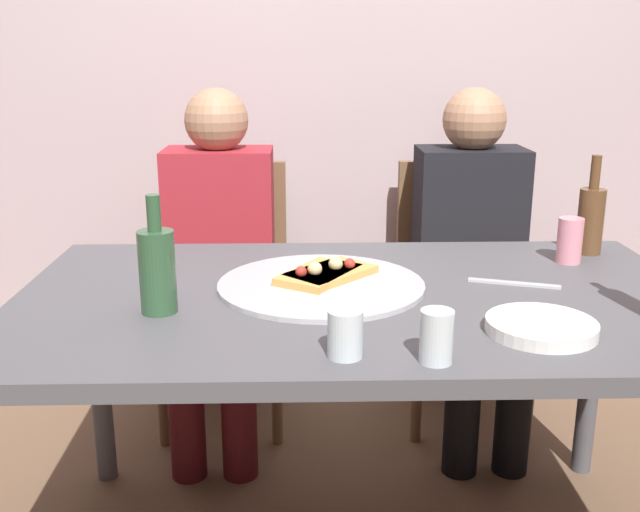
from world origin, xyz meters
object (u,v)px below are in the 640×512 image
at_px(pizza_tray, 321,285).
at_px(water_bottle, 591,218).
at_px(table_knife, 514,283).
at_px(chair_left, 224,275).
at_px(guest_in_sweater, 218,252).
at_px(guest_in_beanie, 473,250).
at_px(tumbler_far, 436,336).
at_px(plate_stack, 541,327).
at_px(wine_bottle, 157,269).
at_px(dining_table, 359,322).
at_px(soda_can, 570,240).
at_px(pizza_slice_extra, 318,274).
at_px(chair_right, 462,273).
at_px(pizza_slice_last, 331,272).
at_px(tumbler_near, 345,334).

height_order(pizza_tray, water_bottle, water_bottle).
xyz_separation_m(pizza_tray, table_knife, (0.47, 0.01, -0.00)).
bearing_deg(chair_left, water_bottle, 153.86).
xyz_separation_m(guest_in_sweater, guest_in_beanie, (0.85, 0.00, 0.00)).
relative_size(water_bottle, guest_in_beanie, 0.24).
bearing_deg(tumbler_far, plate_stack, 29.48).
height_order(wine_bottle, guest_in_beanie, guest_in_beanie).
distance_m(dining_table, table_knife, 0.39).
bearing_deg(dining_table, tumbler_far, -74.44).
height_order(tumbler_far, soda_can, soda_can).
relative_size(water_bottle, table_knife, 1.26).
xyz_separation_m(pizza_slice_extra, chair_right, (0.53, 0.78, -0.25)).
relative_size(pizza_tray, tumbler_far, 4.99).
height_order(guest_in_sweater, guest_in_beanie, same).
height_order(pizza_tray, guest_in_sweater, guest_in_sweater).
relative_size(tumbler_far, guest_in_sweater, 0.09).
distance_m(pizza_slice_last, wine_bottle, 0.44).
distance_m(pizza_tray, guest_in_beanie, 0.86).
bearing_deg(tumbler_far, pizza_slice_extra, 113.31).
bearing_deg(water_bottle, plate_stack, -118.49).
relative_size(tumbler_near, guest_in_beanie, 0.08).
bearing_deg(table_knife, tumbler_far, -103.09).
height_order(dining_table, chair_right, chair_right).
xyz_separation_m(pizza_slice_extra, tumbler_near, (0.04, -0.44, 0.02)).
relative_size(pizza_slice_extra, table_knife, 1.16).
xyz_separation_m(table_knife, guest_in_beanie, (0.06, 0.66, -0.10)).
bearing_deg(dining_table, chair_right, 63.17).
relative_size(wine_bottle, chair_right, 0.29).
distance_m(dining_table, soda_can, 0.64).
xyz_separation_m(tumbler_far, chair_right, (0.33, 1.26, -0.27)).
distance_m(water_bottle, soda_can, 0.13).
distance_m(pizza_slice_last, guest_in_beanie, 0.80).
xyz_separation_m(tumbler_near, plate_stack, (0.40, 0.11, -0.03)).
bearing_deg(chair_right, guest_in_sweater, 10.10).
bearing_deg(soda_can, chair_left, 147.98).
xyz_separation_m(water_bottle, table_knife, (-0.29, -0.28, -0.10)).
relative_size(water_bottle, soda_can, 2.26).
bearing_deg(dining_table, pizza_tray, 150.94).
xyz_separation_m(table_knife, chair_left, (-0.79, 0.81, -0.23)).
xyz_separation_m(water_bottle, tumbler_far, (-0.56, -0.73, -0.05)).
bearing_deg(chair_right, soda_can, 102.94).
xyz_separation_m(water_bottle, tumbler_near, (-0.72, -0.70, -0.06)).
height_order(pizza_slice_extra, guest_in_beanie, guest_in_beanie).
distance_m(pizza_slice_last, tumbler_near, 0.46).
bearing_deg(chair_left, plate_stack, 124.09).
height_order(water_bottle, chair_right, water_bottle).
height_order(wine_bottle, tumbler_far, wine_bottle).
xyz_separation_m(dining_table, pizza_slice_extra, (-0.10, 0.08, 0.10)).
bearing_deg(guest_in_beanie, water_bottle, 121.31).
xyz_separation_m(plate_stack, chair_right, (0.09, 1.12, -0.24)).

